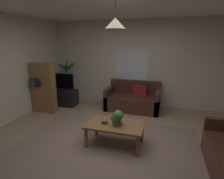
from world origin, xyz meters
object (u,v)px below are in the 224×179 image
book_on_table_0 (105,123)px  tv_stand (63,97)px  couch_under_window (133,100)px  coffee_table (115,127)px  bookshelf_corner (43,88)px  potted_palm_corner (68,82)px  pendant_lamp (115,23)px  potted_plant_on_table (117,118)px  remote_on_table_0 (118,124)px  tv (61,82)px

book_on_table_0 → tv_stand: 2.74m
couch_under_window → tv_stand: 2.23m
coffee_table → book_on_table_0: (-0.20, -0.03, 0.08)m
bookshelf_corner → potted_palm_corner: bearing=83.3°
pendant_lamp → coffee_table: bearing=0.0°
tv_stand → potted_palm_corner: 0.59m
book_on_table_0 → bookshelf_corner: bearing=152.8°
potted_plant_on_table → potted_palm_corner: size_ratio=0.21×
book_on_table_0 → potted_plant_on_table: bearing=-4.9°
remote_on_table_0 → tv_stand: (-2.30, 1.77, -0.19)m
coffee_table → bookshelf_corner: 2.69m
remote_on_table_0 → pendant_lamp: size_ratio=0.35×
tv → potted_palm_corner: 0.47m
couch_under_window → tv: 2.28m
couch_under_window → potted_palm_corner: size_ratio=1.07×
potted_palm_corner → remote_on_table_0: bearing=-43.0°
book_on_table_0 → remote_on_table_0: 0.26m
book_on_table_0 → remote_on_table_0: book_on_table_0 is taller
book_on_table_0 → remote_on_table_0: bearing=10.1°
pendant_lamp → couch_under_window: bearing=90.8°
tv → potted_palm_corner: potted_palm_corner is taller
tv → potted_palm_corner: size_ratio=0.57×
coffee_table → bookshelf_corner: bearing=155.4°
coffee_table → remote_on_table_0: remote_on_table_0 is taller
pendant_lamp → book_on_table_0: bearing=-170.8°
bookshelf_corner → coffee_table: bearing=-24.6°
book_on_table_0 → couch_under_window: bearing=85.4°
remote_on_table_0 → bookshelf_corner: bookshelf_corner is taller
potted_plant_on_table → tv: tv is taller
couch_under_window → tv: bearing=-172.7°
remote_on_table_0 → tv: 2.91m
potted_plant_on_table → pendant_lamp: 1.66m
coffee_table → pendant_lamp: bearing=180.0°
book_on_table_0 → tv: tv is taller
couch_under_window → pendant_lamp: 2.84m
potted_plant_on_table → tv_stand: (-2.29, 1.84, -0.34)m
couch_under_window → tv_stand: (-2.21, -0.26, -0.02)m
couch_under_window → book_on_table_0: 2.09m
tv → potted_plant_on_table: bearing=-38.4°
couch_under_window → bookshelf_corner: bookshelf_corner is taller
book_on_table_0 → coffee_table: bearing=9.2°
pendant_lamp → tv_stand: bearing=141.4°
remote_on_table_0 → potted_plant_on_table: size_ratio=0.53×
potted_palm_corner → bookshelf_corner: (-0.13, -1.10, 0.06)m
tv → pendant_lamp: size_ratio=1.83×
potted_palm_corner → bookshelf_corner: bearing=-96.7°
tv → potted_palm_corner: bearing=97.1°
tv_stand → coffee_table: bearing=-38.6°
remote_on_table_0 → tv: bearing=67.3°
tv → pendant_lamp: (2.24, -1.76, 1.48)m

